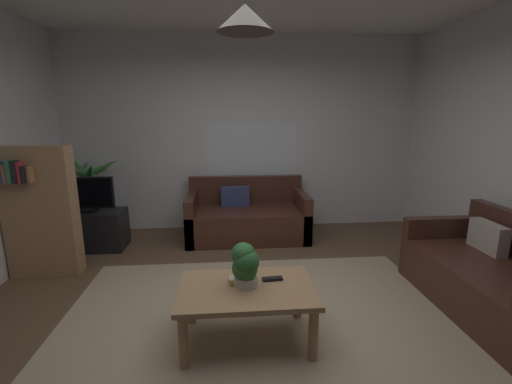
# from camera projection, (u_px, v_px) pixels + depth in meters

# --- Properties ---
(floor) EXTENTS (5.16, 5.06, 0.02)m
(floor) POSITION_uv_depth(u_px,v_px,m) (259.00, 321.00, 2.95)
(floor) COLOR brown
(floor) RESTS_ON ground
(rug) EXTENTS (3.35, 2.78, 0.01)m
(rug) POSITION_uv_depth(u_px,v_px,m) (261.00, 334.00, 2.75)
(rug) COLOR tan
(rug) RESTS_ON ground
(wall_back) EXTENTS (5.28, 0.06, 2.82)m
(wall_back) POSITION_uv_depth(u_px,v_px,m) (243.00, 135.00, 5.12)
(wall_back) COLOR silver
(wall_back) RESTS_ON ground
(window_pane) EXTENTS (1.33, 0.01, 0.95)m
(window_pane) POSITION_uv_depth(u_px,v_px,m) (252.00, 155.00, 5.16)
(window_pane) COLOR white
(couch_under_window) EXTENTS (1.65, 0.86, 0.82)m
(couch_under_window) POSITION_uv_depth(u_px,v_px,m) (247.00, 218.00, 4.87)
(couch_under_window) COLOR #47281E
(couch_under_window) RESTS_ON ground
(couch_right_side) EXTENTS (0.86, 1.57, 0.82)m
(couch_right_side) POSITION_uv_depth(u_px,v_px,m) (494.00, 281.00, 3.05)
(couch_right_side) COLOR #47281E
(couch_right_side) RESTS_ON ground
(coffee_table) EXTENTS (1.02, 0.65, 0.45)m
(coffee_table) POSITION_uv_depth(u_px,v_px,m) (247.00, 296.00, 2.60)
(coffee_table) COLOR #A87F56
(coffee_table) RESTS_ON ground
(book_on_table_0) EXTENTS (0.14, 0.13, 0.03)m
(book_on_table_0) POSITION_uv_depth(u_px,v_px,m) (238.00, 281.00, 2.66)
(book_on_table_0) COLOR gold
(book_on_table_0) RESTS_ON coffee_table
(book_on_table_1) EXTENTS (0.15, 0.09, 0.02)m
(book_on_table_1) POSITION_uv_depth(u_px,v_px,m) (239.00, 279.00, 2.64)
(book_on_table_1) COLOR beige
(book_on_table_1) RESTS_ON coffee_table
(remote_on_table_0) EXTENTS (0.16, 0.06, 0.02)m
(remote_on_table_0) POSITION_uv_depth(u_px,v_px,m) (272.00, 279.00, 2.69)
(remote_on_table_0) COLOR black
(remote_on_table_0) RESTS_ON coffee_table
(potted_plant_on_table) EXTENTS (0.21, 0.21, 0.34)m
(potted_plant_on_table) POSITION_uv_depth(u_px,v_px,m) (245.00, 264.00, 2.56)
(potted_plant_on_table) COLOR beige
(potted_plant_on_table) RESTS_ON coffee_table
(tv_stand) EXTENTS (0.90, 0.44, 0.50)m
(tv_stand) POSITION_uv_depth(u_px,v_px,m) (89.00, 230.00, 4.44)
(tv_stand) COLOR black
(tv_stand) RESTS_ON ground
(tv) EXTENTS (0.71, 0.16, 0.45)m
(tv) POSITION_uv_depth(u_px,v_px,m) (85.00, 194.00, 4.32)
(tv) COLOR black
(tv) RESTS_ON tv_stand
(potted_palm_corner) EXTENTS (0.82, 0.95, 1.22)m
(potted_palm_corner) POSITION_uv_depth(u_px,v_px,m) (90.00, 197.00, 4.82)
(potted_palm_corner) COLOR beige
(potted_palm_corner) RESTS_ON ground
(bookshelf_corner) EXTENTS (0.70, 0.31, 1.40)m
(bookshelf_corner) POSITION_uv_depth(u_px,v_px,m) (40.00, 211.00, 3.62)
(bookshelf_corner) COLOR #A87F56
(bookshelf_corner) RESTS_ON ground
(pendant_lamp) EXTENTS (0.37, 0.37, 0.60)m
(pendant_lamp) POSITION_uv_depth(u_px,v_px,m) (245.00, 18.00, 2.17)
(pendant_lamp) COLOR black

